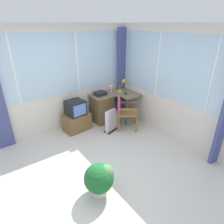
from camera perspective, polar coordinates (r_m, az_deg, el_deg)
ground at (r=3.71m, az=-4.52°, el=-18.02°), size 5.27×4.92×0.06m
north_window_panel at (r=4.72m, az=-17.98°, el=8.48°), size 4.27×0.07×2.51m
east_window_panel at (r=4.41m, az=19.71°, el=7.13°), size 0.07×3.92×2.51m
curtain_corner at (r=5.56m, az=3.00°, el=11.55°), size 0.33×0.10×2.41m
desk at (r=5.20m, az=-2.85°, el=1.32°), size 1.18×0.88×0.76m
desk_lamp at (r=5.33m, az=3.40°, el=8.51°), size 0.23×0.20×0.35m
tv_remote at (r=5.19m, az=4.14°, el=5.56°), size 0.11×0.15×0.02m
spray_bottle at (r=5.26m, az=-0.29°, el=6.98°), size 0.06×0.06×0.22m
paper_tray at (r=5.08m, az=-3.53°, el=5.57°), size 0.31×0.25×0.09m
wooden_armchair at (r=4.80m, az=3.19°, el=1.24°), size 0.67×0.67×0.89m
tv_on_stand at (r=4.89m, az=-10.63°, el=-1.54°), size 0.68×0.51×0.79m
space_heater at (r=4.78m, az=-0.17°, el=-2.50°), size 0.41×0.26×0.57m
potted_plant at (r=3.16m, az=-3.67°, el=-19.16°), size 0.47×0.47×0.54m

